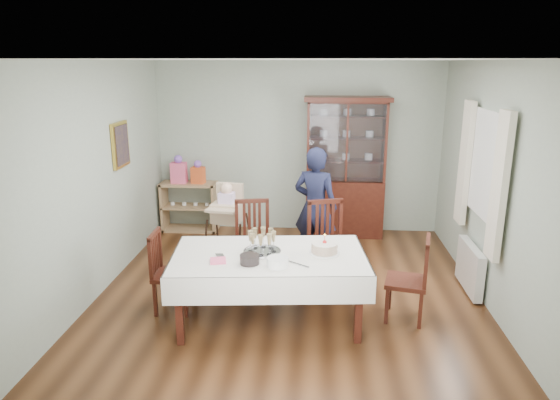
# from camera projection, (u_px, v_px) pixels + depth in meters

# --- Properties ---
(floor) EXTENTS (5.00, 5.00, 0.00)m
(floor) POSITION_uv_depth(u_px,v_px,m) (289.00, 296.00, 5.92)
(floor) COLOR #593319
(floor) RESTS_ON ground
(room_shell) EXTENTS (5.00, 5.00, 5.00)m
(room_shell) POSITION_uv_depth(u_px,v_px,m) (292.00, 146.00, 5.97)
(room_shell) COLOR #9EAA99
(room_shell) RESTS_ON floor
(dining_table) EXTENTS (2.10, 1.33, 0.76)m
(dining_table) POSITION_uv_depth(u_px,v_px,m) (269.00, 287.00, 5.26)
(dining_table) COLOR #421B10
(dining_table) RESTS_ON floor
(china_cabinet) EXTENTS (1.30, 0.48, 2.18)m
(china_cabinet) POSITION_uv_depth(u_px,v_px,m) (345.00, 166.00, 7.73)
(china_cabinet) COLOR #421B10
(china_cabinet) RESTS_ON floor
(sideboard) EXTENTS (0.90, 0.38, 0.80)m
(sideboard) POSITION_uv_depth(u_px,v_px,m) (190.00, 206.00, 8.13)
(sideboard) COLOR tan
(sideboard) RESTS_ON floor
(picture_frame) EXTENTS (0.04, 0.48, 0.58)m
(picture_frame) POSITION_uv_depth(u_px,v_px,m) (120.00, 145.00, 6.40)
(picture_frame) COLOR gold
(picture_frame) RESTS_ON room_shell
(window) EXTENTS (0.04, 1.02, 1.22)m
(window) POSITION_uv_depth(u_px,v_px,m) (487.00, 165.00, 5.63)
(window) COLOR white
(window) RESTS_ON room_shell
(curtain_left) EXTENTS (0.07, 0.30, 1.55)m
(curtain_left) POSITION_uv_depth(u_px,v_px,m) (499.00, 187.00, 5.07)
(curtain_left) COLOR silver
(curtain_left) RESTS_ON room_shell
(curtain_right) EXTENTS (0.07, 0.30, 1.55)m
(curtain_right) POSITION_uv_depth(u_px,v_px,m) (465.00, 163.00, 6.26)
(curtain_right) COLOR silver
(curtain_right) RESTS_ON room_shell
(radiator) EXTENTS (0.10, 0.80, 0.55)m
(radiator) POSITION_uv_depth(u_px,v_px,m) (470.00, 267.00, 5.97)
(radiator) COLOR white
(radiator) RESTS_ON floor
(chair_far_left) EXTENTS (0.54, 0.54, 1.01)m
(chair_far_left) POSITION_uv_depth(u_px,v_px,m) (254.00, 257.00, 6.28)
(chair_far_left) COLOR #421B10
(chair_far_left) RESTS_ON floor
(chair_far_right) EXTENTS (0.58, 0.58, 1.05)m
(chair_far_right) POSITION_uv_depth(u_px,v_px,m) (329.00, 262.00, 6.12)
(chair_far_right) COLOR #421B10
(chair_far_right) RESTS_ON floor
(chair_end_left) EXTENTS (0.41, 0.41, 0.91)m
(chair_end_left) POSITION_uv_depth(u_px,v_px,m) (172.00, 287.00, 5.53)
(chair_end_left) COLOR #421B10
(chair_end_left) RESTS_ON floor
(chair_end_right) EXTENTS (0.50, 0.50, 0.93)m
(chair_end_right) POSITION_uv_depth(u_px,v_px,m) (407.00, 295.00, 5.32)
(chair_end_right) COLOR #421B10
(chair_end_right) RESTS_ON floor
(woman) EXTENTS (0.68, 0.55, 1.62)m
(woman) POSITION_uv_depth(u_px,v_px,m) (315.00, 207.00, 6.64)
(woman) COLOR black
(woman) RESTS_ON floor
(high_chair) EXTENTS (0.58, 0.58, 1.13)m
(high_chair) POSITION_uv_depth(u_px,v_px,m) (228.00, 232.00, 6.79)
(high_chair) COLOR black
(high_chair) RESTS_ON floor
(champagne_tray) EXTENTS (0.39, 0.39, 0.24)m
(champagne_tray) POSITION_uv_depth(u_px,v_px,m) (262.00, 246.00, 5.18)
(champagne_tray) COLOR silver
(champagne_tray) RESTS_ON dining_table
(birthday_cake) EXTENTS (0.31, 0.31, 0.22)m
(birthday_cake) POSITION_uv_depth(u_px,v_px,m) (324.00, 248.00, 5.16)
(birthday_cake) COLOR white
(birthday_cake) RESTS_ON dining_table
(plate_stack_dark) EXTENTS (0.21, 0.21, 0.09)m
(plate_stack_dark) POSITION_uv_depth(u_px,v_px,m) (250.00, 259.00, 4.90)
(plate_stack_dark) COLOR black
(plate_stack_dark) RESTS_ON dining_table
(plate_stack_white) EXTENTS (0.28, 0.28, 0.09)m
(plate_stack_white) POSITION_uv_depth(u_px,v_px,m) (278.00, 262.00, 4.83)
(plate_stack_white) COLOR white
(plate_stack_white) RESTS_ON dining_table
(napkin_stack) EXTENTS (0.18, 0.18, 0.02)m
(napkin_stack) POSITION_uv_depth(u_px,v_px,m) (218.00, 261.00, 4.96)
(napkin_stack) COLOR #F55A84
(napkin_stack) RESTS_ON dining_table
(cutlery) EXTENTS (0.15, 0.18, 0.01)m
(cutlery) POSITION_uv_depth(u_px,v_px,m) (217.00, 256.00, 5.09)
(cutlery) COLOR silver
(cutlery) RESTS_ON dining_table
(cake_knife) EXTENTS (0.24, 0.18, 0.01)m
(cake_knife) POSITION_uv_depth(u_px,v_px,m) (298.00, 264.00, 4.89)
(cake_knife) COLOR silver
(cake_knife) RESTS_ON dining_table
(gift_bag_pink) EXTENTS (0.24, 0.16, 0.45)m
(gift_bag_pink) POSITION_uv_depth(u_px,v_px,m) (179.00, 171.00, 7.96)
(gift_bag_pink) COLOR #F55A84
(gift_bag_pink) RESTS_ON sideboard
(gift_bag_orange) EXTENTS (0.23, 0.18, 0.37)m
(gift_bag_orange) POSITION_uv_depth(u_px,v_px,m) (198.00, 173.00, 7.94)
(gift_bag_orange) COLOR #E35523
(gift_bag_orange) RESTS_ON sideboard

